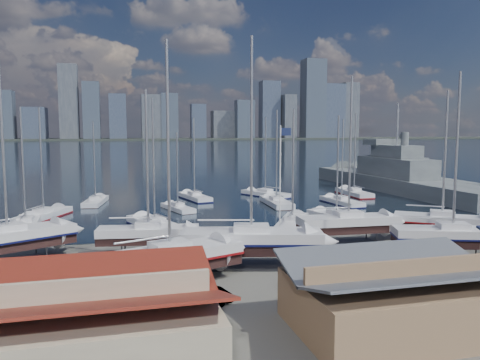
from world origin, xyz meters
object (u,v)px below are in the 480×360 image
object	(u,v)px
naval_ship_west	(396,176)
car_a	(193,310)
sailboat_cradle_0	(8,239)
naval_ship_east	(395,182)
flagpole	(281,180)

from	to	relation	value
naval_ship_west	car_a	xyz separation A→B (m)	(-54.36, -62.42, -0.99)
car_a	sailboat_cradle_0	bearing A→B (deg)	150.06
naval_ship_east	naval_ship_west	size ratio (longest dim) A/B	1.15
sailboat_cradle_0	naval_ship_west	size ratio (longest dim) A/B	0.41
naval_ship_east	car_a	distance (m)	69.82
car_a	naval_ship_west	bearing A→B (deg)	68.96
flagpole	naval_ship_east	bearing A→B (deg)	45.92
sailboat_cradle_0	naval_ship_east	bearing A→B (deg)	1.22
naval_ship_west	car_a	world-z (taller)	naval_ship_west
naval_ship_west	naval_ship_east	bearing A→B (deg)	148.58
flagpole	car_a	bearing A→B (deg)	-127.31
naval_ship_east	flagpole	size ratio (longest dim) A/B	4.20
car_a	flagpole	xyz separation A→B (m)	(10.43, 13.68, 6.22)
naval_ship_east	flagpole	xyz separation A→B (m)	(-36.67, -37.86, 5.22)
naval_ship_east	sailboat_cradle_0	bearing A→B (deg)	118.81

